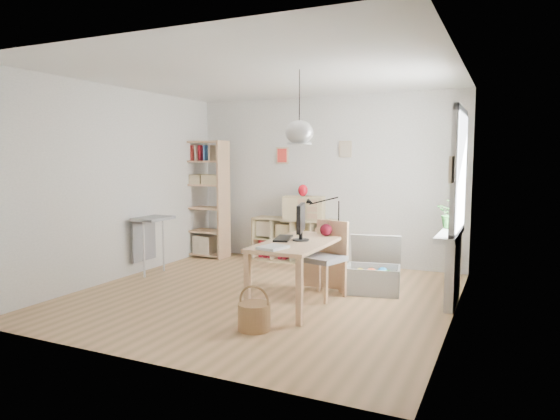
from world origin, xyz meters
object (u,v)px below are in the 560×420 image
at_px(tall_bookshelf, 204,194).
at_px(storage_chest, 374,274).
at_px(cube_shelf, 294,243).
at_px(chair, 326,254).
at_px(monitor, 301,220).
at_px(drawer_chest, 304,208).
at_px(desk, 299,249).

relative_size(tall_bookshelf, storage_chest, 2.35).
xyz_separation_m(cube_shelf, tall_bookshelf, (-1.56, -0.28, 0.79)).
relative_size(cube_shelf, chair, 1.49).
xyz_separation_m(cube_shelf, storage_chest, (1.69, -1.31, -0.07)).
bearing_deg(tall_bookshelf, chair, -28.73).
height_order(monitor, drawer_chest, monitor).
relative_size(cube_shelf, storage_chest, 1.65).
xyz_separation_m(chair, monitor, (-0.16, -0.40, 0.46)).
bearing_deg(storage_chest, cube_shelf, 132.09).
distance_m(chair, drawer_chest, 2.05).
bearing_deg(drawer_chest, desk, -78.81).
distance_m(desk, chair, 0.49).
distance_m(desk, monitor, 0.34).
bearing_deg(tall_bookshelf, storage_chest, -17.59).
xyz_separation_m(monitor, drawer_chest, (-0.84, 2.16, -0.08)).
bearing_deg(desk, storage_chest, 54.04).
height_order(desk, chair, chair).
bearing_deg(cube_shelf, storage_chest, -37.86).
relative_size(chair, storage_chest, 1.10).
height_order(desk, cube_shelf, desk).
xyz_separation_m(chair, drawer_chest, (-1.00, 1.75, 0.37)).
height_order(chair, monitor, monitor).
bearing_deg(tall_bookshelf, drawer_chest, 7.77).
xyz_separation_m(tall_bookshelf, drawer_chest, (1.76, 0.24, -0.18)).
xyz_separation_m(tall_bookshelf, monitor, (2.60, -1.92, -0.10)).
xyz_separation_m(desk, monitor, (0.01, 0.03, 0.33)).
height_order(desk, tall_bookshelf, tall_bookshelf).
bearing_deg(cube_shelf, desk, -65.39).
distance_m(desk, drawer_chest, 2.35).
bearing_deg(monitor, tall_bookshelf, 127.69).
height_order(desk, storage_chest, desk).
bearing_deg(desk, monitor, 69.71).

